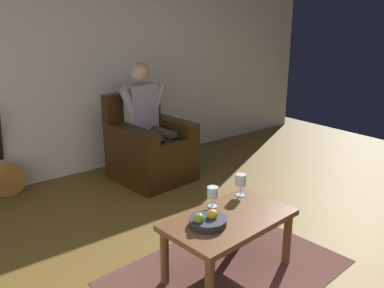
{
  "coord_description": "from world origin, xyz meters",
  "views": [
    {
      "loc": [
        2.03,
        1.25,
        1.75
      ],
      "look_at": [
        0.0,
        -1.35,
        0.71
      ],
      "focal_mm": 37.94,
      "sensor_mm": 36.0,
      "label": 1
    }
  ],
  "objects_px": {
    "coffee_table": "(229,226)",
    "wine_glass_near": "(213,193)",
    "guitar": "(7,175)",
    "wine_glass_far": "(241,181)",
    "fruit_bowl": "(207,221)",
    "person_seated": "(148,119)",
    "armchair": "(150,149)"
  },
  "relations": [
    {
      "from": "fruit_bowl",
      "to": "armchair",
      "type": "bearing_deg",
      "value": -111.09
    },
    {
      "from": "coffee_table",
      "to": "wine_glass_near",
      "type": "distance_m",
      "value": 0.26
    },
    {
      "from": "person_seated",
      "to": "wine_glass_far",
      "type": "relative_size",
      "value": 7.41
    },
    {
      "from": "armchair",
      "to": "wine_glass_far",
      "type": "distance_m",
      "value": 1.69
    },
    {
      "from": "coffee_table",
      "to": "wine_glass_far",
      "type": "relative_size",
      "value": 5.45
    },
    {
      "from": "coffee_table",
      "to": "fruit_bowl",
      "type": "bearing_deg",
      "value": -0.74
    },
    {
      "from": "wine_glass_near",
      "to": "guitar",
      "type": "bearing_deg",
      "value": -67.49
    },
    {
      "from": "person_seated",
      "to": "wine_glass_near",
      "type": "height_order",
      "value": "person_seated"
    },
    {
      "from": "guitar",
      "to": "fruit_bowl",
      "type": "height_order",
      "value": "guitar"
    },
    {
      "from": "coffee_table",
      "to": "wine_glass_near",
      "type": "bearing_deg",
      "value": -94.22
    },
    {
      "from": "armchair",
      "to": "person_seated",
      "type": "distance_m",
      "value": 0.35
    },
    {
      "from": "person_seated",
      "to": "fruit_bowl",
      "type": "xyz_separation_m",
      "value": [
        0.72,
        1.86,
        -0.21
      ]
    },
    {
      "from": "fruit_bowl",
      "to": "wine_glass_far",
      "type": "bearing_deg",
      "value": -157.74
    },
    {
      "from": "wine_glass_far",
      "to": "fruit_bowl",
      "type": "height_order",
      "value": "wine_glass_far"
    },
    {
      "from": "guitar",
      "to": "person_seated",
      "type": "bearing_deg",
      "value": 161.34
    },
    {
      "from": "guitar",
      "to": "wine_glass_far",
      "type": "bearing_deg",
      "value": 119.02
    },
    {
      "from": "wine_glass_near",
      "to": "person_seated",
      "type": "bearing_deg",
      "value": -107.0
    },
    {
      "from": "armchair",
      "to": "wine_glass_far",
      "type": "height_order",
      "value": "armchair"
    },
    {
      "from": "coffee_table",
      "to": "person_seated",
      "type": "bearing_deg",
      "value": -105.73
    },
    {
      "from": "coffee_table",
      "to": "wine_glass_near",
      "type": "relative_size",
      "value": 6.19
    },
    {
      "from": "armchair",
      "to": "wine_glass_near",
      "type": "xyz_separation_m",
      "value": [
        0.51,
        1.67,
        0.2
      ]
    },
    {
      "from": "guitar",
      "to": "coffee_table",
      "type": "bearing_deg",
      "value": 110.51
    },
    {
      "from": "person_seated",
      "to": "fruit_bowl",
      "type": "bearing_deg",
      "value": 62.98
    },
    {
      "from": "guitar",
      "to": "wine_glass_near",
      "type": "relative_size",
      "value": 6.64
    },
    {
      "from": "person_seated",
      "to": "fruit_bowl",
      "type": "relative_size",
      "value": 5.21
    },
    {
      "from": "fruit_bowl",
      "to": "guitar",
      "type": "bearing_deg",
      "value": -73.72
    },
    {
      "from": "wine_glass_near",
      "to": "wine_glass_far",
      "type": "distance_m",
      "value": 0.29
    },
    {
      "from": "person_seated",
      "to": "wine_glass_far",
      "type": "bearing_deg",
      "value": 76.57
    },
    {
      "from": "wine_glass_far",
      "to": "armchair",
      "type": "bearing_deg",
      "value": -97.5
    },
    {
      "from": "coffee_table",
      "to": "armchair",
      "type": "bearing_deg",
      "value": -105.75
    },
    {
      "from": "wine_glass_near",
      "to": "fruit_bowl",
      "type": "bearing_deg",
      "value": 42.7
    },
    {
      "from": "coffee_table",
      "to": "guitar",
      "type": "xyz_separation_m",
      "value": [
        0.88,
        -2.34,
        -0.15
      ]
    }
  ]
}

